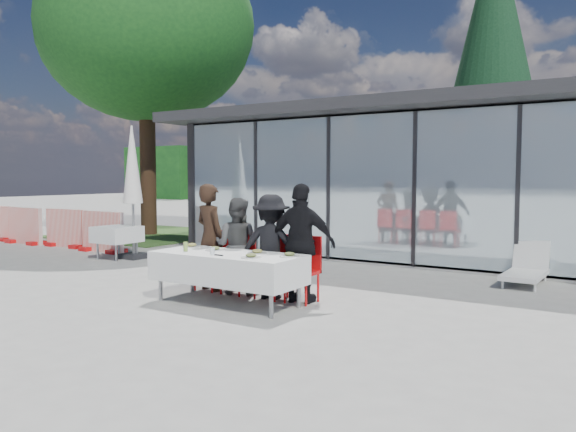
% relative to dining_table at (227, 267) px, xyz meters
% --- Properties ---
extents(ground, '(90.00, 90.00, 0.00)m').
position_rel_dining_table_xyz_m(ground, '(0.19, 0.46, -0.54)').
color(ground, gray).
rests_on(ground, ground).
extents(pavilion, '(14.80, 8.80, 3.44)m').
position_rel_dining_table_xyz_m(pavilion, '(2.20, 8.63, 1.61)').
color(pavilion, gray).
rests_on(pavilion, ground).
extents(treeline, '(62.50, 2.00, 4.40)m').
position_rel_dining_table_xyz_m(treeline, '(-1.81, 28.46, 1.66)').
color(treeline, '#133E17').
rests_on(treeline, ground).
extents(dining_table, '(2.26, 0.96, 0.75)m').
position_rel_dining_table_xyz_m(dining_table, '(0.00, 0.00, 0.00)').
color(dining_table, white).
rests_on(dining_table, ground).
extents(diner_a, '(0.79, 0.79, 1.74)m').
position_rel_dining_table_xyz_m(diner_a, '(-0.88, 0.66, 0.33)').
color(diner_a, '#301F15').
rests_on(diner_a, ground).
extents(diner_chair_a, '(0.44, 0.44, 0.97)m').
position_rel_dining_table_xyz_m(diner_chair_a, '(-0.88, 0.75, -0.00)').
color(diner_chair_a, red).
rests_on(diner_chair_a, ground).
extents(diner_b, '(0.90, 0.90, 1.53)m').
position_rel_dining_table_xyz_m(diner_b, '(-0.33, 0.66, 0.23)').
color(diner_b, '#4A4A4A').
rests_on(diner_b, ground).
extents(diner_chair_b, '(0.44, 0.44, 0.97)m').
position_rel_dining_table_xyz_m(diner_chair_b, '(-0.33, 0.75, -0.00)').
color(diner_chair_b, red).
rests_on(diner_chair_b, ground).
extents(diner_c, '(1.29, 1.29, 1.59)m').
position_rel_dining_table_xyz_m(diner_c, '(0.32, 0.66, 0.26)').
color(diner_c, black).
rests_on(diner_c, ground).
extents(diner_chair_c, '(0.44, 0.44, 0.97)m').
position_rel_dining_table_xyz_m(diner_chair_c, '(0.32, 0.75, -0.00)').
color(diner_chair_c, red).
rests_on(diner_chair_c, ground).
extents(diner_d, '(1.17, 1.17, 1.76)m').
position_rel_dining_table_xyz_m(diner_d, '(0.86, 0.66, 0.34)').
color(diner_d, black).
rests_on(diner_d, ground).
extents(diner_chair_d, '(0.44, 0.44, 0.97)m').
position_rel_dining_table_xyz_m(diner_chair_d, '(0.86, 0.75, -0.00)').
color(diner_chair_d, red).
rests_on(diner_chair_d, ground).
extents(plate_a, '(0.28, 0.28, 0.07)m').
position_rel_dining_table_xyz_m(plate_a, '(-0.89, 0.23, 0.24)').
color(plate_a, silver).
rests_on(plate_a, dining_table).
extents(plate_b, '(0.28, 0.28, 0.07)m').
position_rel_dining_table_xyz_m(plate_b, '(-0.32, 0.10, 0.24)').
color(plate_b, silver).
rests_on(plate_b, dining_table).
extents(plate_c, '(0.28, 0.28, 0.07)m').
position_rel_dining_table_xyz_m(plate_c, '(0.41, 0.17, 0.24)').
color(plate_c, silver).
rests_on(plate_c, dining_table).
extents(plate_d, '(0.28, 0.28, 0.07)m').
position_rel_dining_table_xyz_m(plate_d, '(0.97, 0.16, 0.24)').
color(plate_d, silver).
rests_on(plate_d, dining_table).
extents(plate_extra, '(0.28, 0.28, 0.07)m').
position_rel_dining_table_xyz_m(plate_extra, '(0.59, -0.23, 0.24)').
color(plate_extra, silver).
rests_on(plate_extra, dining_table).
extents(juice_bottle, '(0.06, 0.06, 0.14)m').
position_rel_dining_table_xyz_m(juice_bottle, '(-0.63, -0.19, 0.28)').
color(juice_bottle, '#84A946').
rests_on(juice_bottle, dining_table).
extents(drinking_glasses, '(0.07, 0.07, 0.10)m').
position_rel_dining_table_xyz_m(drinking_glasses, '(-0.09, -0.23, 0.26)').
color(drinking_glasses, silver).
rests_on(drinking_glasses, dining_table).
extents(folded_eyeglasses, '(0.14, 0.03, 0.01)m').
position_rel_dining_table_xyz_m(folded_eyeglasses, '(0.07, -0.28, 0.22)').
color(folded_eyeglasses, black).
rests_on(folded_eyeglasses, dining_table).
extents(spare_table_left, '(0.86, 0.86, 0.74)m').
position_rel_dining_table_xyz_m(spare_table_left, '(-4.92, 2.23, 0.02)').
color(spare_table_left, white).
rests_on(spare_table_left, ground).
extents(market_umbrella, '(0.50, 0.50, 3.00)m').
position_rel_dining_table_xyz_m(market_umbrella, '(-4.66, 2.48, 1.41)').
color(market_umbrella, black).
rests_on(market_umbrella, ground).
extents(lounger, '(0.64, 1.35, 0.72)m').
position_rel_dining_table_xyz_m(lounger, '(3.42, 4.02, -0.28)').
color(lounger, silver).
rests_on(lounger, ground).
extents(deciduous_tree, '(7.04, 6.40, 9.38)m').
position_rel_dining_table_xyz_m(deciduous_tree, '(-8.31, 6.46, 5.94)').
color(deciduous_tree, '#382316').
rests_on(deciduous_tree, ground).
extents(conifer_tree, '(4.00, 4.00, 10.50)m').
position_rel_dining_table_xyz_m(conifer_tree, '(0.69, 13.46, 5.45)').
color(conifer_tree, '#382316').
rests_on(conifer_tree, ground).
extents(grass_patch, '(5.00, 5.00, 0.02)m').
position_rel_dining_table_xyz_m(grass_patch, '(-8.31, 6.46, -0.53)').
color(grass_patch, '#385926').
rests_on(grass_patch, ground).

